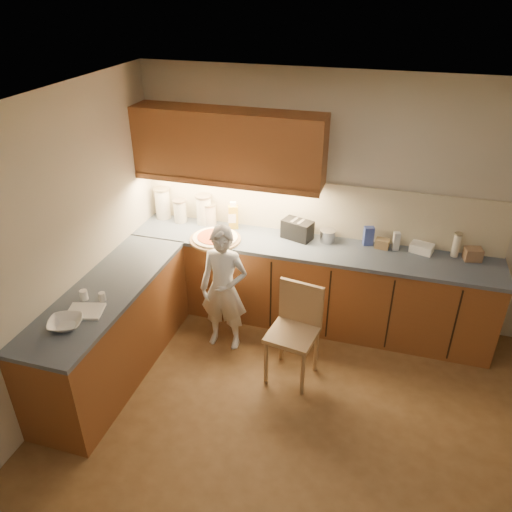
# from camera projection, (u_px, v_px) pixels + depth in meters

# --- Properties ---
(room) EXTENTS (4.54, 4.50, 2.62)m
(room) POSITION_uv_depth(u_px,v_px,m) (322.00, 270.00, 3.20)
(room) COLOR brown
(room) RESTS_ON ground
(l_counter) EXTENTS (3.77, 2.62, 0.92)m
(l_counter) POSITION_uv_depth(u_px,v_px,m) (246.00, 298.00, 5.07)
(l_counter) COLOR brown
(l_counter) RESTS_ON ground
(backsplash) EXTENTS (3.75, 0.02, 0.58)m
(backsplash) POSITION_uv_depth(u_px,v_px,m) (317.00, 209.00, 5.18)
(backsplash) COLOR beige
(backsplash) RESTS_ON l_counter
(upper_cabinets) EXTENTS (1.95, 0.36, 0.73)m
(upper_cabinets) POSITION_uv_depth(u_px,v_px,m) (228.00, 146.00, 4.96)
(upper_cabinets) COLOR brown
(upper_cabinets) RESTS_ON ground
(pizza_on_board) EXTENTS (0.53, 0.53, 0.22)m
(pizza_on_board) POSITION_uv_depth(u_px,v_px,m) (215.00, 238.00, 5.17)
(pizza_on_board) COLOR #A68353
(pizza_on_board) RESTS_ON l_counter
(child) EXTENTS (0.48, 0.32, 1.32)m
(child) POSITION_uv_depth(u_px,v_px,m) (224.00, 289.00, 4.86)
(child) COLOR white
(child) RESTS_ON ground
(wooden_chair) EXTENTS (0.48, 0.48, 0.94)m
(wooden_chair) POSITION_uv_depth(u_px,v_px,m) (296.00, 326.00, 4.54)
(wooden_chair) COLOR tan
(wooden_chair) RESTS_ON ground
(mixing_bowl) EXTENTS (0.35, 0.35, 0.06)m
(mixing_bowl) POSITION_uv_depth(u_px,v_px,m) (65.00, 323.00, 3.90)
(mixing_bowl) COLOR white
(mixing_bowl) RESTS_ON l_counter
(canister_a) EXTENTS (0.18, 0.18, 0.35)m
(canister_a) POSITION_uv_depth(u_px,v_px,m) (163.00, 203.00, 5.59)
(canister_a) COLOR silver
(canister_a) RESTS_ON l_counter
(canister_b) EXTENTS (0.15, 0.15, 0.26)m
(canister_b) POSITION_uv_depth(u_px,v_px,m) (180.00, 211.00, 5.52)
(canister_b) COLOR silver
(canister_b) RESTS_ON l_counter
(canister_c) EXTENTS (0.18, 0.18, 0.33)m
(canister_c) POSITION_uv_depth(u_px,v_px,m) (204.00, 209.00, 5.46)
(canister_c) COLOR silver
(canister_c) RESTS_ON l_counter
(canister_d) EXTENTS (0.15, 0.15, 0.24)m
(canister_d) POSITION_uv_depth(u_px,v_px,m) (210.00, 214.00, 5.47)
(canister_d) COLOR white
(canister_d) RESTS_ON l_counter
(oil_jug) EXTENTS (0.12, 0.10, 0.31)m
(oil_jug) POSITION_uv_depth(u_px,v_px,m) (233.00, 216.00, 5.37)
(oil_jug) COLOR gold
(oil_jug) RESTS_ON l_counter
(toaster) EXTENTS (0.35, 0.26, 0.20)m
(toaster) POSITION_uv_depth(u_px,v_px,m) (297.00, 230.00, 5.18)
(toaster) COLOR black
(toaster) RESTS_ON l_counter
(steel_pot) EXTENTS (0.17, 0.17, 0.13)m
(steel_pot) POSITION_uv_depth(u_px,v_px,m) (328.00, 236.00, 5.14)
(steel_pot) COLOR #AAAAAF
(steel_pot) RESTS_ON l_counter
(blue_box) EXTENTS (0.12, 0.10, 0.20)m
(blue_box) POSITION_uv_depth(u_px,v_px,m) (369.00, 236.00, 5.06)
(blue_box) COLOR #35489F
(blue_box) RESTS_ON l_counter
(card_box_a) EXTENTS (0.15, 0.11, 0.10)m
(card_box_a) POSITION_uv_depth(u_px,v_px,m) (382.00, 244.00, 5.02)
(card_box_a) COLOR #967950
(card_box_a) RESTS_ON l_counter
(white_bottle) EXTENTS (0.07, 0.07, 0.19)m
(white_bottle) POSITION_uv_depth(u_px,v_px,m) (396.00, 241.00, 4.97)
(white_bottle) COLOR silver
(white_bottle) RESTS_ON l_counter
(flat_pack) EXTENTS (0.25, 0.20, 0.09)m
(flat_pack) POSITION_uv_depth(u_px,v_px,m) (422.00, 248.00, 4.95)
(flat_pack) COLOR white
(flat_pack) RESTS_ON l_counter
(tall_jar) EXTENTS (0.08, 0.08, 0.25)m
(tall_jar) POSITION_uv_depth(u_px,v_px,m) (456.00, 245.00, 4.84)
(tall_jar) COLOR white
(tall_jar) RESTS_ON l_counter
(card_box_b) EXTENTS (0.18, 0.16, 0.12)m
(card_box_b) POSITION_uv_depth(u_px,v_px,m) (473.00, 254.00, 4.80)
(card_box_b) COLOR #967050
(card_box_b) RESTS_ON l_counter
(dough_cloth) EXTENTS (0.33, 0.29, 0.02)m
(dough_cloth) POSITION_uv_depth(u_px,v_px,m) (85.00, 311.00, 4.08)
(dough_cloth) COLOR white
(dough_cloth) RESTS_ON l_counter
(spice_jar_a) EXTENTS (0.08, 0.08, 0.09)m
(spice_jar_a) POSITION_uv_depth(u_px,v_px,m) (84.00, 295.00, 4.23)
(spice_jar_a) COLOR white
(spice_jar_a) RESTS_ON l_counter
(spice_jar_b) EXTENTS (0.06, 0.06, 0.08)m
(spice_jar_b) POSITION_uv_depth(u_px,v_px,m) (102.00, 297.00, 4.22)
(spice_jar_b) COLOR silver
(spice_jar_b) RESTS_ON l_counter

